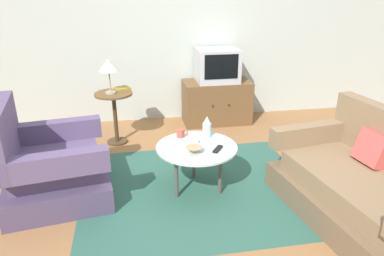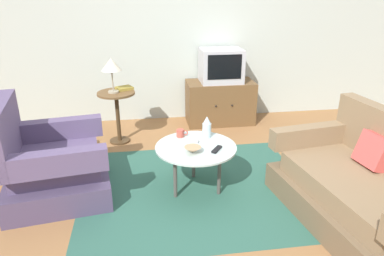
{
  "view_description": "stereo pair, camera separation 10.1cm",
  "coord_description": "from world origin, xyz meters",
  "px_view_note": "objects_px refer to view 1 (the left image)",
  "views": [
    {
      "loc": [
        -0.64,
        -2.87,
        1.9
      ],
      "look_at": [
        -0.06,
        0.41,
        0.55
      ],
      "focal_mm": 33.62,
      "sensor_mm": 36.0,
      "label": 1
    },
    {
      "loc": [
        -0.54,
        -2.88,
        1.9
      ],
      "look_at": [
        -0.06,
        0.41,
        0.55
      ],
      "focal_mm": 33.62,
      "sensor_mm": 36.0,
      "label": 2
    }
  ],
  "objects_px": {
    "bowl": "(194,150)",
    "book": "(121,89)",
    "armchair": "(49,168)",
    "television": "(217,65)",
    "table_lamp": "(108,66)",
    "coffee_table": "(197,150)",
    "vase": "(207,127)",
    "side_table": "(114,108)",
    "mug": "(181,133)",
    "tv_remote_dark": "(218,149)",
    "tv_stand": "(217,102)",
    "couch": "(366,188)",
    "tv_remote_silver": "(192,141)"
  },
  "relations": [
    {
      "from": "bowl",
      "to": "book",
      "type": "relative_size",
      "value": 0.66
    },
    {
      "from": "armchair",
      "to": "book",
      "type": "bearing_deg",
      "value": 143.75
    },
    {
      "from": "television",
      "to": "table_lamp",
      "type": "distance_m",
      "value": 1.55
    },
    {
      "from": "coffee_table",
      "to": "vase",
      "type": "relative_size",
      "value": 3.55
    },
    {
      "from": "side_table",
      "to": "mug",
      "type": "relative_size",
      "value": 5.59
    },
    {
      "from": "armchair",
      "to": "tv_remote_dark",
      "type": "height_order",
      "value": "armchair"
    },
    {
      "from": "mug",
      "to": "book",
      "type": "distance_m",
      "value": 1.28
    },
    {
      "from": "television",
      "to": "tv_remote_dark",
      "type": "height_order",
      "value": "television"
    },
    {
      "from": "table_lamp",
      "to": "vase",
      "type": "relative_size",
      "value": 1.92
    },
    {
      "from": "bowl",
      "to": "tv_stand",
      "type": "bearing_deg",
      "value": 70.4
    },
    {
      "from": "couch",
      "to": "television",
      "type": "relative_size",
      "value": 2.91
    },
    {
      "from": "side_table",
      "to": "tv_remote_dark",
      "type": "relative_size",
      "value": 4.36
    },
    {
      "from": "couch",
      "to": "tv_remote_silver",
      "type": "distance_m",
      "value": 1.59
    },
    {
      "from": "book",
      "to": "tv_stand",
      "type": "bearing_deg",
      "value": -8.8
    },
    {
      "from": "tv_stand",
      "to": "tv_remote_silver",
      "type": "xyz_separation_m",
      "value": [
        -0.66,
        -1.67,
        0.17
      ]
    },
    {
      "from": "couch",
      "to": "television",
      "type": "xyz_separation_m",
      "value": [
        -0.69,
        2.5,
        0.54
      ]
    },
    {
      "from": "bowl",
      "to": "book",
      "type": "xyz_separation_m",
      "value": [
        -0.64,
        1.51,
        0.18
      ]
    },
    {
      "from": "book",
      "to": "tv_remote_dark",
      "type": "bearing_deg",
      "value": -85.27
    },
    {
      "from": "armchair",
      "to": "tv_stand",
      "type": "bearing_deg",
      "value": 121.57
    },
    {
      "from": "vase",
      "to": "armchair",
      "type": "bearing_deg",
      "value": -175.57
    },
    {
      "from": "armchair",
      "to": "tv_remote_silver",
      "type": "distance_m",
      "value": 1.35
    },
    {
      "from": "coffee_table",
      "to": "television",
      "type": "xyz_separation_m",
      "value": [
        0.63,
        1.79,
        0.41
      ]
    },
    {
      "from": "tv_remote_dark",
      "to": "book",
      "type": "relative_size",
      "value": 0.63
    },
    {
      "from": "couch",
      "to": "tv_stand",
      "type": "bearing_deg",
      "value": 7.17
    },
    {
      "from": "coffee_table",
      "to": "book",
      "type": "bearing_deg",
      "value": 116.64
    },
    {
      "from": "tv_stand",
      "to": "table_lamp",
      "type": "height_order",
      "value": "table_lamp"
    },
    {
      "from": "tv_stand",
      "to": "table_lamp",
      "type": "bearing_deg",
      "value": -160.39
    },
    {
      "from": "couch",
      "to": "side_table",
      "type": "relative_size",
      "value": 2.53
    },
    {
      "from": "mug",
      "to": "couch",
      "type": "bearing_deg",
      "value": -33.78
    },
    {
      "from": "coffee_table",
      "to": "tv_stand",
      "type": "distance_m",
      "value": 1.89
    },
    {
      "from": "coffee_table",
      "to": "television",
      "type": "height_order",
      "value": "television"
    },
    {
      "from": "couch",
      "to": "table_lamp",
      "type": "relative_size",
      "value": 3.98
    },
    {
      "from": "vase",
      "to": "tv_remote_dark",
      "type": "distance_m",
      "value": 0.34
    },
    {
      "from": "bowl",
      "to": "armchair",
      "type": "bearing_deg",
      "value": 170.53
    },
    {
      "from": "tv_remote_dark",
      "to": "tv_remote_silver",
      "type": "height_order",
      "value": "same"
    },
    {
      "from": "side_table",
      "to": "tv_remote_silver",
      "type": "bearing_deg",
      "value": -56.76
    },
    {
      "from": "television",
      "to": "mug",
      "type": "height_order",
      "value": "television"
    },
    {
      "from": "tv_stand",
      "to": "mug",
      "type": "distance_m",
      "value": 1.71
    },
    {
      "from": "couch",
      "to": "television",
      "type": "bearing_deg",
      "value": 7.12
    },
    {
      "from": "side_table",
      "to": "book",
      "type": "xyz_separation_m",
      "value": [
        0.1,
        0.11,
        0.21
      ]
    },
    {
      "from": "tv_stand",
      "to": "bowl",
      "type": "relative_size",
      "value": 6.02
    },
    {
      "from": "armchair",
      "to": "tv_remote_silver",
      "type": "height_order",
      "value": "armchair"
    },
    {
      "from": "mug",
      "to": "tv_stand",
      "type": "bearing_deg",
      "value": 64.0
    },
    {
      "from": "mug",
      "to": "tv_remote_silver",
      "type": "relative_size",
      "value": 0.8
    },
    {
      "from": "tv_remote_silver",
      "to": "side_table",
      "type": "bearing_deg",
      "value": 146.35
    },
    {
      "from": "armchair",
      "to": "tv_remote_dark",
      "type": "xyz_separation_m",
      "value": [
        1.55,
        -0.21,
        0.16
      ]
    },
    {
      "from": "mug",
      "to": "tv_remote_dark",
      "type": "bearing_deg",
      "value": -51.13
    },
    {
      "from": "coffee_table",
      "to": "side_table",
      "type": "distance_m",
      "value": 1.5
    },
    {
      "from": "tv_stand",
      "to": "tv_remote_dark",
      "type": "xyz_separation_m",
      "value": [
        -0.45,
        -1.89,
        0.17
      ]
    },
    {
      "from": "side_table",
      "to": "bowl",
      "type": "bearing_deg",
      "value": -62.06
    }
  ]
}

